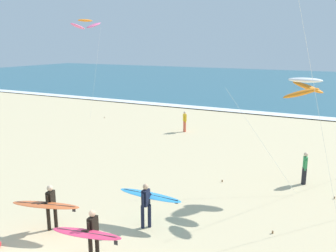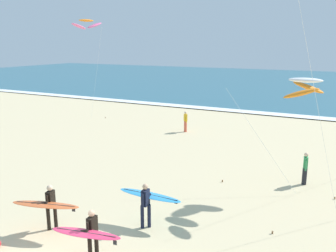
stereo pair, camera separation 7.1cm
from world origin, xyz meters
The scene contains 9 objects.
ocean_water centered at (0.00, 57.54, 0.04)m, with size 160.00×60.00×0.08m, color #2D6075.
shoreline_foam centered at (0.00, 27.84, 0.09)m, with size 160.00×1.65×0.01m, color white.
surfer_lead centered at (-2.35, 1.93, 1.05)m, with size 2.61×1.20×1.71m.
surfer_trailing centered at (0.21, 1.07, 1.05)m, with size 2.45×0.98×1.71m.
surfer_third centered at (0.54, 3.97, 1.05)m, with size 2.52×1.00×1.71m.
kite_arc_ivory_mid centered at (5.00, 9.34, 4.85)m, with size 4.16×2.79×5.23m.
kite_arc_amber_far centered at (-13.43, 17.72, 8.15)m, with size 3.11×2.58×8.55m.
bystander_yellow_top centered at (-4.38, 17.84, 0.81)m, with size 0.38×0.37×1.59m.
bystander_green_top centered at (5.13, 10.89, 0.81)m, with size 0.24×0.49×1.59m.
Camera 1 is at (6.85, -6.64, 6.62)m, focal length 38.70 mm.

